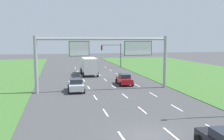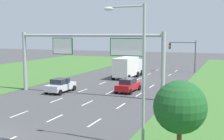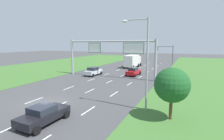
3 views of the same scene
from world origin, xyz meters
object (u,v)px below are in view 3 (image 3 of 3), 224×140
at_px(box_truck, 133,61).
at_px(roadside_tree_near, 172,85).
at_px(car_near_red, 43,114).
at_px(car_mid_lane, 93,71).
at_px(traffic_light_mast, 166,51).
at_px(sign_gantry, 111,51).
at_px(car_lead_silver, 133,71).
at_px(street_lamp, 143,56).

xyz_separation_m(box_truck, roadside_tree_near, (12.60, -29.10, 1.20)).
distance_m(car_near_red, box_truck, 34.12).
bearing_deg(car_near_red, car_mid_lane, 111.48).
distance_m(car_mid_lane, roadside_tree_near, 21.94).
bearing_deg(car_mid_lane, traffic_light_mast, 68.96).
xyz_separation_m(sign_gantry, traffic_light_mast, (6.42, 25.03, -1.02)).
distance_m(box_truck, sign_gantry, 14.80).
distance_m(car_near_red, car_mid_lane, 20.84).
relative_size(sign_gantry, traffic_light_mast, 3.08).
relative_size(car_near_red, car_lead_silver, 1.00).
xyz_separation_m(car_lead_silver, street_lamp, (6.12, -16.72, 4.28)).
relative_size(street_lamp, roadside_tree_near, 1.95).
height_order(car_near_red, street_lamp, street_lamp).
xyz_separation_m(car_mid_lane, roadside_tree_near, (16.06, -14.80, 2.11)).
xyz_separation_m(car_mid_lane, box_truck, (3.46, 14.31, 0.92)).
bearing_deg(street_lamp, roadside_tree_near, -24.49).
bearing_deg(sign_gantry, street_lamp, -55.09).
distance_m(car_near_red, street_lamp, 9.73).
bearing_deg(car_near_red, roadside_tree_near, 29.77).
height_order(box_truck, street_lamp, street_lamp).
bearing_deg(car_lead_silver, car_mid_lane, -153.26).
bearing_deg(traffic_light_mast, car_mid_lane, -112.68).
bearing_deg(car_near_red, sign_gantry, 100.66).
bearing_deg(car_near_red, car_lead_silver, 91.28).
bearing_deg(roadside_tree_near, sign_gantry, 129.51).
height_order(box_truck, traffic_light_mast, traffic_light_mast).
height_order(car_lead_silver, box_truck, box_truck).
distance_m(car_lead_silver, car_mid_lane, 7.88).
xyz_separation_m(street_lamp, roadside_tree_near, (2.72, -1.24, -2.15)).
bearing_deg(street_lamp, box_truck, 109.53).
bearing_deg(box_truck, car_lead_silver, -70.45).
bearing_deg(roadside_tree_near, traffic_light_mast, 98.12).
xyz_separation_m(car_mid_lane, street_lamp, (13.34, -13.56, 4.27)).
bearing_deg(car_mid_lane, car_lead_silver, 25.33).
height_order(street_lamp, roadside_tree_near, street_lamp).
distance_m(box_truck, roadside_tree_near, 31.74).
bearing_deg(traffic_light_mast, car_near_red, -94.28).
bearing_deg(car_mid_lane, box_truck, 78.05).
height_order(car_near_red, roadside_tree_near, roadside_tree_near).
relative_size(car_lead_silver, traffic_light_mast, 0.75).
bearing_deg(car_near_red, street_lamp, 45.60).
bearing_deg(street_lamp, traffic_light_mast, 94.37).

